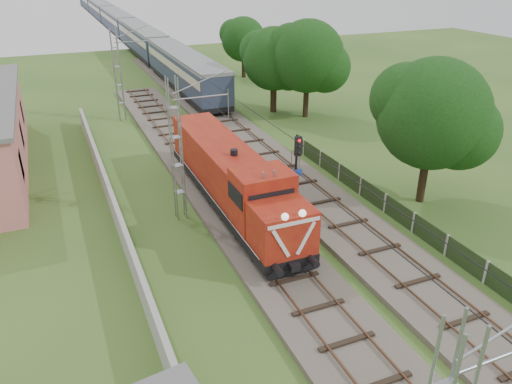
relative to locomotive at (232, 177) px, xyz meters
name	(u,v)px	position (x,y,z in m)	size (l,w,h in m)	color
ground	(337,338)	(0.00, -11.71, -2.11)	(140.00, 140.00, 0.00)	#315821
track_main	(265,246)	(0.00, -4.71, -1.93)	(4.20, 70.00, 0.45)	#6B6054
track_side	(256,149)	(5.00, 8.29, -1.93)	(4.20, 80.00, 0.45)	#6B6054
catenary	(177,150)	(-2.95, 0.29, 1.94)	(3.31, 70.00, 8.00)	gray
boundary_wall	(117,217)	(-6.50, 0.29, -1.36)	(0.25, 40.00, 1.50)	#9E9E99
fence	(447,245)	(8.00, -8.71, -1.51)	(0.12, 32.00, 1.20)	black
locomotive	(232,177)	(0.00, 0.00, 0.00)	(2.78, 15.86, 4.03)	black
coach_rake	(117,21)	(5.00, 74.58, 0.45)	(3.09, 115.41, 3.57)	black
signal_post	(297,162)	(2.97, -2.21, 1.26)	(0.54, 0.42, 4.90)	black
tree_a	(434,115)	(10.98, -3.28, 3.25)	(6.63, 6.31, 8.59)	#322514
tree_b	(309,57)	(12.78, 14.90, 3.28)	(6.66, 6.35, 8.64)	#322514
tree_c	(275,60)	(10.73, 17.55, 2.76)	(6.02, 5.73, 7.80)	#322514
tree_d	(244,40)	(13.57, 32.38, 2.31)	(5.46, 5.20, 7.08)	#322514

